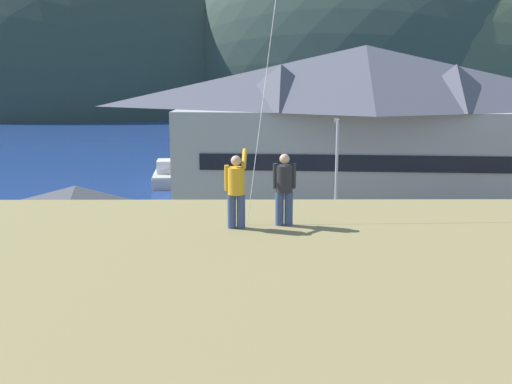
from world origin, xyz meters
name	(u,v)px	position (x,y,z in m)	size (l,w,h in m)	color
ground_plane	(266,324)	(0.00, 0.00, 0.00)	(600.00, 600.00, 0.00)	#66604C
parking_lot_pad	(264,281)	(0.00, 5.00, 0.05)	(40.00, 20.00, 0.10)	slate
bay_water	(256,142)	(0.00, 60.00, 0.01)	(360.00, 84.00, 0.03)	navy
far_hill_east_peak	(50,112)	(-44.32, 112.75, 0.00)	(90.23, 54.17, 73.30)	#2D3D33
far_hill_center_saddle	(374,111)	(26.33, 114.49, 0.00)	(95.32, 57.86, 75.86)	#2D3D33
far_hill_far_shoulder	(426,109)	(39.73, 121.76, 0.00)	(110.82, 72.37, 70.79)	#3D4C38
harbor_lodge	(364,123)	(7.55, 21.37, 6.23)	(28.90, 12.94, 11.73)	#999E99
storage_shed_near_lot	(78,227)	(-9.46, 6.87, 2.31)	(7.86, 4.59, 4.45)	#474C56
storage_shed_waterside	(215,179)	(-3.28, 20.90, 2.18)	(6.38, 5.07, 4.20)	#474C56
wharf_dock	(208,173)	(-4.75, 33.92, 0.35)	(3.20, 13.07, 0.70)	#70604C
moored_boat_wharfside	(167,175)	(-8.15, 30.59, 0.72)	(2.62, 6.84, 2.16)	#A8A399
parked_car_lone_by_shed	(445,287)	(7.77, 1.40, 1.06)	(4.20, 2.06, 1.82)	slate
parked_car_back_row_left	(352,252)	(4.54, 6.49, 1.06)	(4.34, 2.33, 1.82)	silver
parked_car_corner_spot	(317,293)	(2.17, 0.63, 1.06)	(4.29, 2.22, 1.82)	navy
parked_car_back_row_right	(111,286)	(-6.68, 1.62, 1.06)	(4.29, 2.23, 1.82)	red
parked_car_front_row_silver	(485,256)	(11.09, 5.78, 1.06)	(4.28, 2.22, 1.82)	red
parking_light_pole	(336,175)	(4.18, 10.55, 4.32)	(0.24, 0.78, 7.35)	#ADADB2
person_kite_flyer	(236,189)	(-0.92, -9.73, 7.63)	(0.54, 0.65, 1.86)	#384770
person_companion	(284,187)	(0.23, -9.48, 7.61)	(0.55, 0.40, 1.74)	#384770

